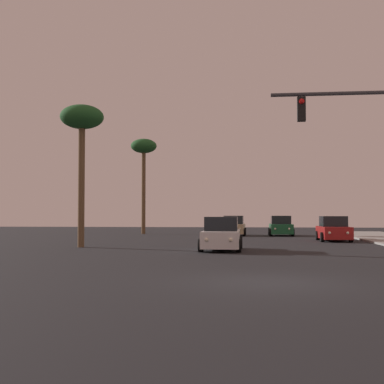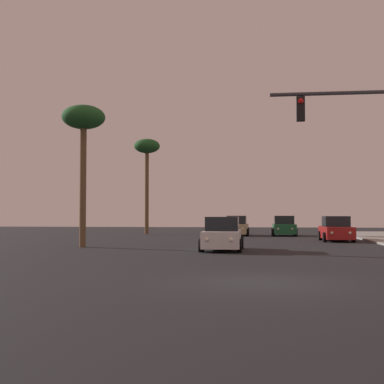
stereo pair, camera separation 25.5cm
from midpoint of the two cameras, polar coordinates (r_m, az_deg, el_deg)
ground_plane at (r=14.54m, az=7.58°, el=-9.51°), size 120.00×120.00×0.00m
car_tan at (r=45.72m, az=4.33°, el=-3.69°), size 2.04×4.33×1.68m
car_white at (r=26.86m, az=2.88°, el=-4.62°), size 2.04×4.32×1.68m
car_red at (r=37.26m, az=14.67°, el=-3.92°), size 2.04×4.33×1.68m
car_green at (r=45.78m, az=9.30°, el=-3.66°), size 2.04×4.32×1.68m
palm_tree_near at (r=30.39m, az=-11.90°, el=7.12°), size 2.40×2.40×7.85m
palm_tree_far at (r=49.83m, az=-5.32°, el=4.34°), size 2.40×2.40×8.80m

